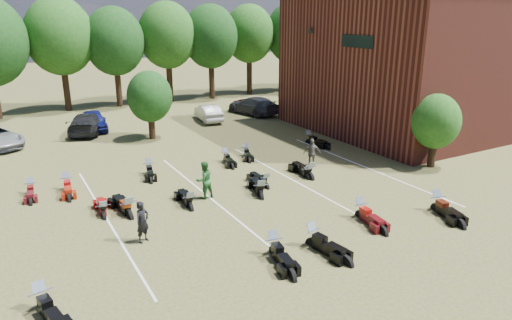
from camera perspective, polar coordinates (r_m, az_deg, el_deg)
ground at (r=21.70m, az=4.84°, el=-5.90°), size 160.00×160.00×0.00m
car_3 at (r=37.20m, az=-20.38°, el=4.34°), size 3.85×5.66×1.52m
car_4 at (r=38.00m, az=-19.63°, el=4.67°), size 2.15×4.53×1.50m
car_5 at (r=39.14m, az=-5.99°, el=5.89°), size 2.06×4.40×1.39m
car_6 at (r=42.07m, az=-0.27°, el=6.74°), size 2.47×4.79×1.29m
car_7 at (r=41.64m, az=-0.36°, el=6.83°), size 3.42×5.82×1.58m
person_black at (r=18.72m, az=-14.01°, el=-7.52°), size 0.74×0.66×1.71m
person_green at (r=22.47m, az=-6.48°, el=-2.49°), size 1.01×0.84×1.90m
person_grey at (r=27.09m, az=7.02°, el=0.86°), size 1.11×0.83×1.75m
motorcycle_1 at (r=16.17m, az=-25.07°, el=-16.61°), size 1.23×2.48×1.32m
motorcycle_2 at (r=17.64m, az=2.23°, el=-11.75°), size 1.17×2.47×1.32m
motorcycle_3 at (r=18.36m, az=7.08°, el=-10.62°), size 1.10×2.51×1.35m
motorcycle_5 at (r=22.85m, az=21.57°, el=-5.90°), size 1.47×2.59×1.37m
motorcycle_6 at (r=21.10m, az=12.89°, el=-7.02°), size 1.11×2.44×1.31m
motorcycle_7 at (r=21.67m, az=-18.43°, el=-6.84°), size 0.83×2.14×1.17m
motorcycle_8 at (r=21.37m, az=-15.53°, el=-6.91°), size 1.05×2.59×1.41m
motorcycle_9 at (r=21.64m, az=-8.19°, el=-6.09°), size 0.87×2.29×1.25m
motorcycle_10 at (r=22.70m, az=0.62°, el=-4.73°), size 1.46×2.55×1.36m
motorcycle_11 at (r=25.46m, az=6.41°, el=-2.30°), size 0.99×2.13×1.14m
motorcycle_12 at (r=23.96m, az=1.22°, el=-3.49°), size 0.68×2.13×1.19m
motorcycle_13 at (r=25.42m, az=6.77°, el=-2.35°), size 0.94×2.53×1.39m
motorcycle_14 at (r=25.85m, az=-26.23°, el=-3.79°), size 0.84×2.10×1.14m
motorcycle_15 at (r=25.69m, az=-22.46°, el=-3.41°), size 0.93×2.34×1.28m
motorcycle_16 at (r=26.79m, az=-13.20°, el=-1.64°), size 1.15×2.25×1.20m
motorcycle_18 at (r=28.29m, az=-3.82°, el=-0.16°), size 1.02×2.14×1.15m
motorcycle_19 at (r=29.39m, az=-1.31°, el=0.57°), size 1.25×2.10×1.12m
motorcycle_20 at (r=32.30m, az=6.67°, el=2.04°), size 1.02×2.47×1.34m
brick_building at (r=42.02m, az=23.64°, el=11.77°), size 25.40×15.20×10.70m
tree_line at (r=46.54m, az=-17.25°, el=14.07°), size 56.00×6.00×9.79m
young_tree_near_building at (r=28.52m, az=21.57°, el=4.50°), size 2.80×2.80×4.16m
young_tree_midfield at (r=33.63m, az=-13.15°, el=7.73°), size 3.20×3.20×4.70m
parking_lines at (r=22.77m, az=-5.74°, el=-4.74°), size 20.10×14.00×0.01m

